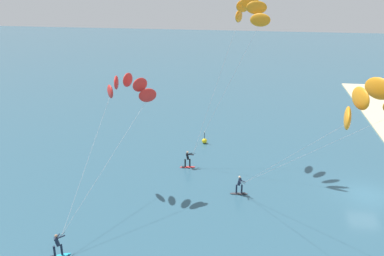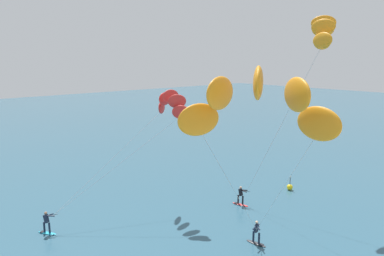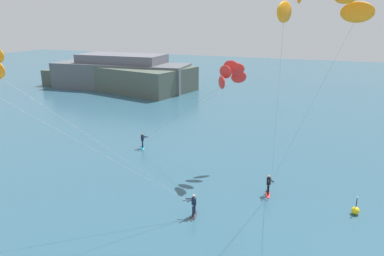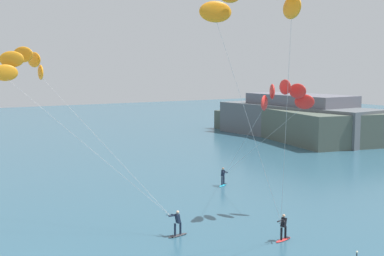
% 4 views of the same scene
% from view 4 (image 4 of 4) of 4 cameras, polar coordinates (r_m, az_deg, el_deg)
% --- Properties ---
extents(kitesurfer_nearshore, '(5.92, 7.74, 15.57)m').
position_cam_4_polar(kitesurfer_nearshore, '(27.15, 6.79, 12.87)').
color(kitesurfer_nearshore, red).
rests_on(kitesurfer_nearshore, ground).
extents(kitesurfer_mid_water, '(11.59, 4.85, 9.96)m').
position_cam_4_polar(kitesurfer_mid_water, '(38.66, 9.73, 3.04)').
color(kitesurfer_mid_water, '#23ADD1').
rests_on(kitesurfer_mid_water, ground).
extents(kitesurfer_far_out, '(11.45, 10.19, 12.27)m').
position_cam_4_polar(kitesurfer_far_out, '(38.12, -17.35, 6.05)').
color(kitesurfer_far_out, '#333338').
rests_on(kitesurfer_far_out, ground).
extents(distant_headland, '(33.07, 17.52, 6.67)m').
position_cam_4_polar(distant_headland, '(83.64, 11.36, 0.77)').
color(distant_headland, slate).
rests_on(distant_headland, ground).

